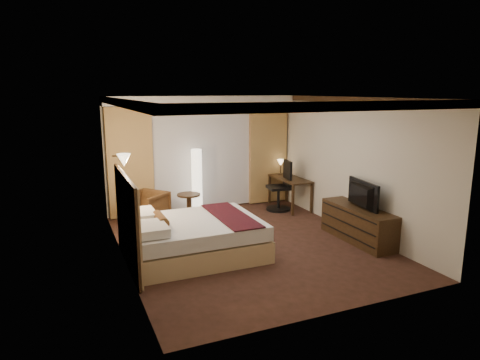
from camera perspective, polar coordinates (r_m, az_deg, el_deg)
name	(u,v)px	position (r m, az deg, el deg)	size (l,w,h in m)	color
floor	(248,244)	(8.10, 1.12, -8.53)	(4.50, 5.50, 0.01)	#321F13
ceiling	(249,98)	(7.59, 1.20, 10.94)	(4.50, 5.50, 0.01)	white
back_wall	(202,153)	(10.27, -5.16, 3.58)	(4.50, 0.02, 2.70)	beige
left_wall	(121,184)	(7.13, -15.56, -0.50)	(0.02, 5.50, 2.70)	beige
right_wall	(351,165)	(8.88, 14.52, 1.95)	(0.02, 5.50, 2.70)	beige
crown_molding	(249,101)	(7.59, 1.20, 10.49)	(4.50, 5.50, 0.12)	black
soffit	(204,100)	(9.93, -4.84, 10.55)	(4.50, 0.50, 0.20)	white
curtain_sheer	(203,158)	(10.21, -5.01, 2.97)	(2.48, 0.04, 2.45)	silver
curtain_left_drape	(130,163)	(9.77, -14.42, 2.23)	(1.00, 0.14, 2.45)	tan
curtain_right_drape	(268,154)	(10.80, 3.71, 3.48)	(1.00, 0.14, 2.45)	tan
wall_sconce	(124,160)	(7.81, -15.23, 2.59)	(0.24, 0.24, 0.24)	white
bed	(195,237)	(7.51, -6.01, -7.63)	(2.22, 1.73, 0.65)	white
headboard	(128,222)	(7.15, -14.74, -5.40)	(0.12, 2.03, 1.50)	tan
armchair	(146,206)	(9.39, -12.37, -3.45)	(0.75, 0.70, 0.77)	#4D3217
side_table	(189,206)	(9.64, -6.82, -3.48)	(0.51, 0.51, 0.57)	black
floor_lamp	(197,182)	(9.87, -5.76, -0.22)	(0.32, 0.32, 1.53)	white
desk	(290,193)	(10.46, 6.64, -1.74)	(0.55, 1.27, 0.75)	black
desk_lamp	(281,168)	(10.76, 5.43, 1.64)	(0.18, 0.18, 0.34)	#FFD899
office_chair	(279,186)	(10.21, 5.17, -0.76)	(0.58, 0.58, 1.20)	black
dresser	(358,224)	(8.48, 15.45, -5.66)	(0.50, 1.70, 0.66)	black
television	(358,193)	(8.30, 15.52, -1.63)	(0.99, 0.57, 0.13)	black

